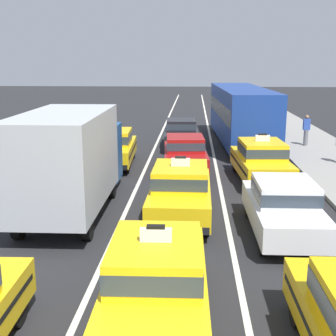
{
  "coord_description": "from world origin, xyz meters",
  "views": [
    {
      "loc": [
        0.56,
        -4.05,
        4.77
      ],
      "look_at": [
        -0.27,
        10.43,
        1.3
      ],
      "focal_mm": 48.48,
      "sensor_mm": 36.0,
      "label": 1
    }
  ],
  "objects_px": {
    "box_truck_left_second": "(72,157)",
    "taxi_center_nearest": "(157,279)",
    "taxi_center_second": "(181,190)",
    "pedestrian_near_crosswalk": "(306,130)",
    "sedan_center_third": "(185,153)",
    "taxi_right_third": "(261,160)",
    "bus_right_fourth": "(241,112)",
    "taxi_left_third": "(113,147)",
    "sedan_center_fourth": "(181,133)",
    "sedan_right_second": "(283,206)"
  },
  "relations": [
    {
      "from": "sedan_center_third",
      "to": "box_truck_left_second",
      "type": "bearing_deg",
      "value": -122.13
    },
    {
      "from": "taxi_left_third",
      "to": "taxi_center_nearest",
      "type": "distance_m",
      "value": 13.13
    },
    {
      "from": "taxi_center_nearest",
      "to": "taxi_right_third",
      "type": "xyz_separation_m",
      "value": [
        3.33,
        10.28,
        0.0
      ]
    },
    {
      "from": "sedan_center_fourth",
      "to": "taxi_right_third",
      "type": "relative_size",
      "value": 0.94
    },
    {
      "from": "taxi_right_third",
      "to": "bus_right_fourth",
      "type": "bearing_deg",
      "value": 89.95
    },
    {
      "from": "sedan_center_fourth",
      "to": "sedan_right_second",
      "type": "xyz_separation_m",
      "value": [
        3.2,
        -12.74,
        0.0
      ]
    },
    {
      "from": "sedan_right_second",
      "to": "taxi_right_third",
      "type": "xyz_separation_m",
      "value": [
        0.19,
        5.73,
        0.03
      ]
    },
    {
      "from": "taxi_left_third",
      "to": "sedan_center_third",
      "type": "xyz_separation_m",
      "value": [
        3.32,
        -1.05,
        -0.03
      ]
    },
    {
      "from": "taxi_right_third",
      "to": "bus_right_fourth",
      "type": "height_order",
      "value": "bus_right_fourth"
    },
    {
      "from": "sedan_center_third",
      "to": "pedestrian_near_crosswalk",
      "type": "distance_m",
      "value": 8.79
    },
    {
      "from": "sedan_center_third",
      "to": "sedan_right_second",
      "type": "height_order",
      "value": "same"
    },
    {
      "from": "sedan_center_fourth",
      "to": "sedan_center_third",
      "type": "bearing_deg",
      "value": -86.58
    },
    {
      "from": "sedan_center_third",
      "to": "taxi_right_third",
      "type": "bearing_deg",
      "value": -25.16
    },
    {
      "from": "sedan_center_third",
      "to": "taxi_center_second",
      "type": "bearing_deg",
      "value": -90.11
    },
    {
      "from": "box_truck_left_second",
      "to": "taxi_right_third",
      "type": "relative_size",
      "value": 1.5
    },
    {
      "from": "box_truck_left_second",
      "to": "bus_right_fourth",
      "type": "height_order",
      "value": "box_truck_left_second"
    },
    {
      "from": "taxi_left_third",
      "to": "sedan_center_fourth",
      "type": "bearing_deg",
      "value": 56.56
    },
    {
      "from": "taxi_left_third",
      "to": "taxi_center_nearest",
      "type": "height_order",
      "value": "same"
    },
    {
      "from": "bus_right_fourth",
      "to": "taxi_right_third",
      "type": "bearing_deg",
      "value": -90.05
    },
    {
      "from": "taxi_center_nearest",
      "to": "taxi_left_third",
      "type": "bearing_deg",
      "value": 103.43
    },
    {
      "from": "taxi_left_third",
      "to": "sedan_right_second",
      "type": "relative_size",
      "value": 1.07
    },
    {
      "from": "box_truck_left_second",
      "to": "bus_right_fourth",
      "type": "xyz_separation_m",
      "value": [
        6.51,
        12.66,
        0.04
      ]
    },
    {
      "from": "sedan_right_second",
      "to": "pedestrian_near_crosswalk",
      "type": "height_order",
      "value": "pedestrian_near_crosswalk"
    },
    {
      "from": "taxi_center_second",
      "to": "pedestrian_near_crosswalk",
      "type": "distance_m",
      "value": 13.46
    },
    {
      "from": "taxi_left_third",
      "to": "taxi_right_third",
      "type": "bearing_deg",
      "value": -21.3
    },
    {
      "from": "sedan_center_third",
      "to": "sedan_center_fourth",
      "type": "height_order",
      "value": "same"
    },
    {
      "from": "sedan_right_second",
      "to": "taxi_center_nearest",
      "type": "bearing_deg",
      "value": -124.56
    },
    {
      "from": "taxi_center_second",
      "to": "sedan_center_third",
      "type": "relative_size",
      "value": 1.04
    },
    {
      "from": "bus_right_fourth",
      "to": "sedan_center_fourth",
      "type": "bearing_deg",
      "value": -154.93
    },
    {
      "from": "taxi_center_nearest",
      "to": "bus_right_fourth",
      "type": "relative_size",
      "value": 0.41
    },
    {
      "from": "taxi_center_nearest",
      "to": "taxi_right_third",
      "type": "relative_size",
      "value": 0.99
    },
    {
      "from": "taxi_center_nearest",
      "to": "sedan_center_fourth",
      "type": "bearing_deg",
      "value": 90.2
    },
    {
      "from": "box_truck_left_second",
      "to": "taxi_center_nearest",
      "type": "distance_m",
      "value": 7.05
    },
    {
      "from": "box_truck_left_second",
      "to": "sedan_right_second",
      "type": "bearing_deg",
      "value": -14.87
    },
    {
      "from": "sedan_center_fourth",
      "to": "sedan_right_second",
      "type": "bearing_deg",
      "value": -75.91
    },
    {
      "from": "taxi_left_third",
      "to": "bus_right_fourth",
      "type": "height_order",
      "value": "bus_right_fourth"
    },
    {
      "from": "taxi_left_third",
      "to": "taxi_center_second",
      "type": "relative_size",
      "value": 1.01
    },
    {
      "from": "sedan_right_second",
      "to": "pedestrian_near_crosswalk",
      "type": "distance_m",
      "value": 13.53
    },
    {
      "from": "bus_right_fourth",
      "to": "sedan_center_third",
      "type": "bearing_deg",
      "value": -113.16
    },
    {
      "from": "taxi_center_nearest",
      "to": "taxi_right_third",
      "type": "bearing_deg",
      "value": 72.05
    },
    {
      "from": "taxi_center_second",
      "to": "sedan_right_second",
      "type": "xyz_separation_m",
      "value": [
        2.88,
        -1.27,
        -0.03
      ]
    },
    {
      "from": "taxi_center_second",
      "to": "pedestrian_near_crosswalk",
      "type": "bearing_deg",
      "value": 60.82
    },
    {
      "from": "taxi_left_third",
      "to": "sedan_center_fourth",
      "type": "height_order",
      "value": "taxi_left_third"
    },
    {
      "from": "box_truck_left_second",
      "to": "taxi_left_third",
      "type": "distance_m",
      "value": 6.6
    },
    {
      "from": "taxi_right_third",
      "to": "pedestrian_near_crosswalk",
      "type": "relative_size",
      "value": 2.77
    },
    {
      "from": "bus_right_fourth",
      "to": "pedestrian_near_crosswalk",
      "type": "relative_size",
      "value": 6.72
    },
    {
      "from": "box_truck_left_second",
      "to": "bus_right_fourth",
      "type": "relative_size",
      "value": 0.62
    },
    {
      "from": "taxi_center_second",
      "to": "taxi_right_third",
      "type": "relative_size",
      "value": 0.98
    },
    {
      "from": "taxi_center_second",
      "to": "sedan_center_third",
      "type": "distance_m",
      "value": 5.9
    },
    {
      "from": "taxi_center_second",
      "to": "bus_right_fourth",
      "type": "height_order",
      "value": "bus_right_fourth"
    }
  ]
}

